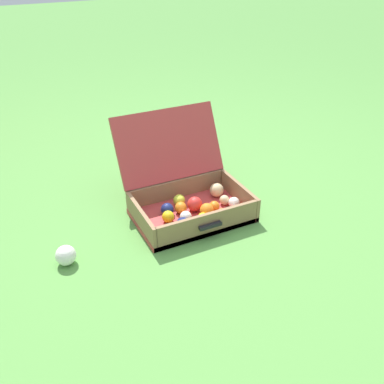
% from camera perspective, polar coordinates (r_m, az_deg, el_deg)
% --- Properties ---
extents(ground_plane, '(16.00, 16.00, 0.00)m').
position_cam_1_polar(ground_plane, '(2.14, -0.21, -3.13)').
color(ground_plane, '#569342').
extents(open_suitcase, '(0.54, 0.55, 0.44)m').
position_cam_1_polar(open_suitcase, '(2.12, -0.57, -0.29)').
color(open_suitcase, '#B23838').
rests_on(open_suitcase, ground).
extents(stray_ball_on_grass, '(0.09, 0.09, 0.09)m').
position_cam_1_polar(stray_ball_on_grass, '(1.90, -16.16, -7.94)').
color(stray_ball_on_grass, white).
rests_on(stray_ball_on_grass, ground).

